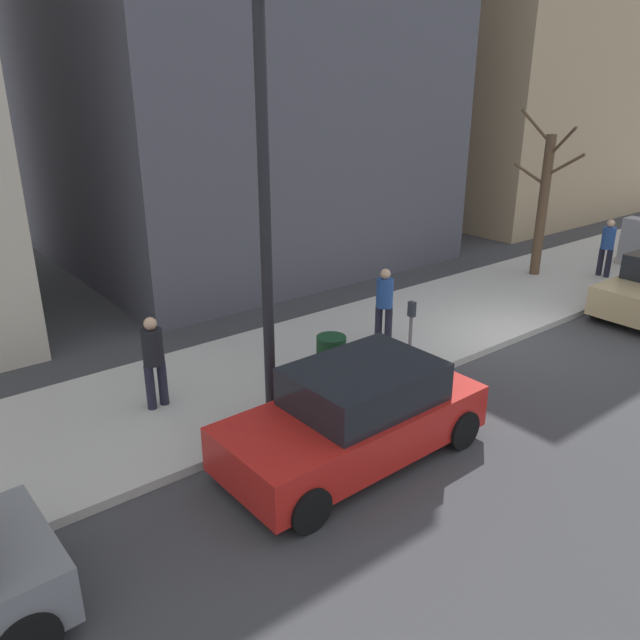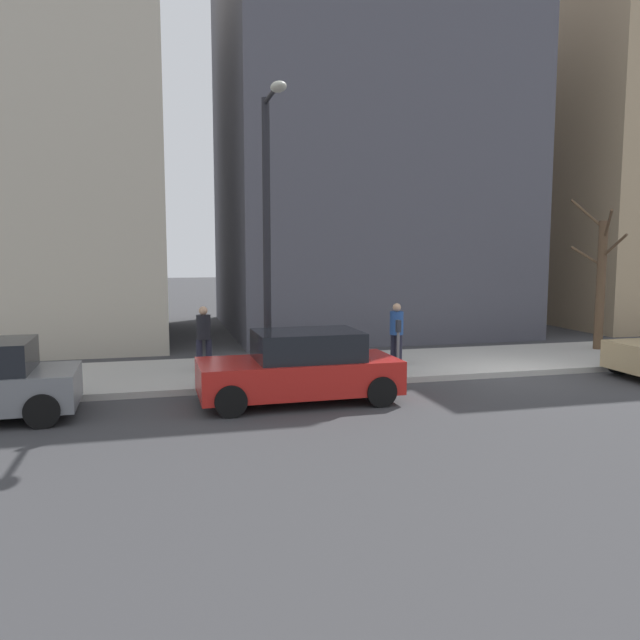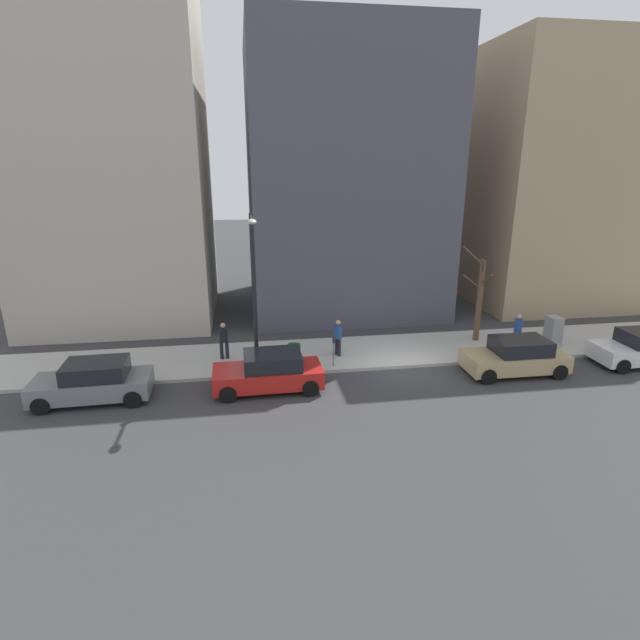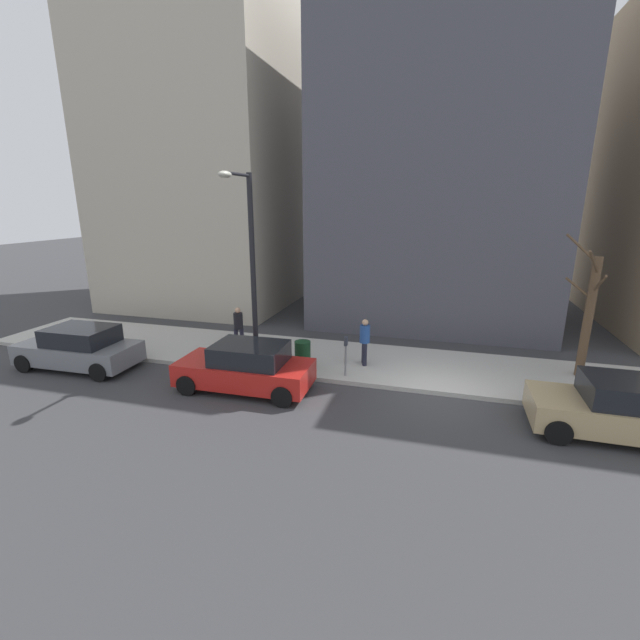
{
  "view_description": "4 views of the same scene",
  "coord_description": "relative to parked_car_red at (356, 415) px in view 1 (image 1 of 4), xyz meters",
  "views": [
    {
      "loc": [
        -7.32,
        11.42,
        5.49
      ],
      "look_at": [
        0.61,
        5.13,
        1.59
      ],
      "focal_mm": 35.0,
      "sensor_mm": 36.0,
      "label": 1
    },
    {
      "loc": [
        -13.87,
        8.68,
        3.23
      ],
      "look_at": [
        1.85,
        4.63,
        1.4
      ],
      "focal_mm": 35.0,
      "sensor_mm": 36.0,
      "label": 2
    },
    {
      "loc": [
        -19.09,
        6.59,
        8.53
      ],
      "look_at": [
        1.83,
        3.36,
        1.8
      ],
      "focal_mm": 28.0,
      "sensor_mm": 36.0,
      "label": 3
    },
    {
      "loc": [
        -12.56,
        0.17,
        5.73
      ],
      "look_at": [
        1.62,
        4.21,
        1.67
      ],
      "focal_mm": 24.0,
      "sensor_mm": 36.0,
      "label": 4
    }
  ],
  "objects": [
    {
      "name": "bare_tree",
      "position": [
        3.74,
        -10.32,
        1.54
      ],
      "size": [
        1.74,
        1.05,
        4.64
      ],
      "color": "brown",
      "rests_on": "sidewalk"
    },
    {
      "name": "office_tower_left",
      "position": [
        12.55,
        -19.21,
        6.75
      ],
      "size": [
        11.8,
        11.8,
        14.97
      ],
      "primitive_type": "cube",
      "color": "tan",
      "rests_on": "ground"
    },
    {
      "name": "parking_meter",
      "position": [
        1.6,
        -2.84,
        0.24
      ],
      "size": [
        0.14,
        0.1,
        1.35
      ],
      "color": "slate",
      "rests_on": "sidewalk"
    },
    {
      "name": "utility_box",
      "position": [
        2.45,
        -13.57,
        0.11
      ],
      "size": [
        0.83,
        0.61,
        1.43
      ],
      "color": "#A8A399",
      "rests_on": "sidewalk"
    },
    {
      "name": "parked_car_red",
      "position": [
        0.0,
        0.0,
        0.0
      ],
      "size": [
        1.98,
        4.23,
        1.52
      ],
      "rotation": [
        0.0,
        0.0,
        0.02
      ],
      "color": "red",
      "rests_on": "ground"
    },
    {
      "name": "streetlamp",
      "position": [
        1.44,
        0.42,
        3.28
      ],
      "size": [
        1.97,
        0.32,
        6.5
      ],
      "color": "black",
      "rests_on": "sidewalk"
    },
    {
      "name": "ground_plane",
      "position": [
        1.15,
        -5.83,
        -0.74
      ],
      "size": [
        120.0,
        120.0,
        0.0
      ],
      "primitive_type": "plane",
      "color": "#38383A"
    },
    {
      "name": "office_block_center",
      "position": [
        12.02,
        -5.12,
        6.86
      ],
      "size": [
        10.75,
        10.75,
        15.2
      ],
      "primitive_type": "cube",
      "color": "#4C4C56",
      "rests_on": "ground"
    },
    {
      "name": "pedestrian_midblock",
      "position": [
        2.79,
        -3.25,
        0.35
      ],
      "size": [
        0.39,
        0.36,
        1.66
      ],
      "rotation": [
        0.0,
        0.0,
        0.3
      ],
      "color": "#1E1E2D",
      "rests_on": "sidewalk"
    },
    {
      "name": "pedestrian_far_corner",
      "position": [
        3.16,
        1.81,
        0.35
      ],
      "size": [
        0.36,
        0.4,
        1.66
      ],
      "rotation": [
        0.0,
        0.0,
        1.67
      ],
      "color": "#1E1E2D",
      "rests_on": "sidewalk"
    },
    {
      "name": "trash_bin",
      "position": [
        2.05,
        -1.19,
        -0.14
      ],
      "size": [
        0.56,
        0.56,
        0.9
      ],
      "primitive_type": "cylinder",
      "color": "#14381E",
      "rests_on": "sidewalk"
    },
    {
      "name": "sidewalk",
      "position": [
        3.15,
        -5.83,
        -0.66
      ],
      "size": [
        4.0,
        36.0,
        0.15
      ],
      "primitive_type": "cube",
      "color": "#B2AFA8",
      "rests_on": "ground"
    },
    {
      "name": "pedestrian_near_meter",
      "position": [
        2.38,
        -11.7,
        0.35
      ],
      "size": [
        0.4,
        0.36,
        1.66
      ],
      "rotation": [
        0.0,
        0.0,
        6.27
      ],
      "color": "#1E1E2D",
      "rests_on": "sidewalk"
    }
  ]
}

